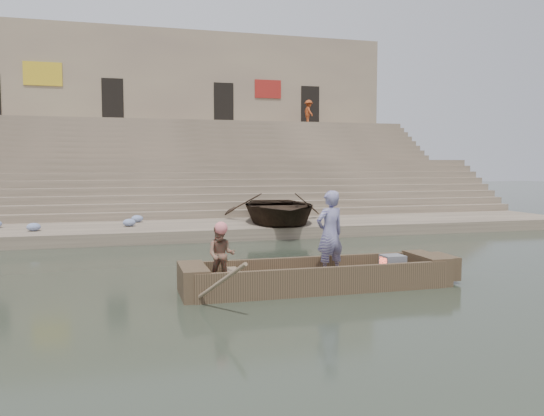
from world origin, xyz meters
name	(u,v)px	position (x,y,z in m)	size (l,w,h in m)	color
ground	(195,283)	(0.00, 0.00, 0.00)	(120.00, 120.00, 0.00)	#252F23
lower_landing	(167,231)	(0.00, 8.00, 0.20)	(32.00, 4.00, 0.40)	gray
mid_landing	(154,188)	(0.00, 15.50, 1.40)	(32.00, 3.00, 2.80)	gray
upper_landing	(148,164)	(0.00, 22.50, 2.60)	(32.00, 3.00, 5.20)	gray
ghat_steps	(152,179)	(0.00, 17.19, 1.80)	(32.00, 11.00, 5.20)	gray
building_wall	(144,120)	(0.00, 26.50, 5.60)	(32.00, 5.07, 11.20)	tan
main_rowboat	(317,283)	(2.37, -1.15, 0.11)	(5.00, 1.30, 0.22)	brown
rowboat_trim	(326,273)	(2.57, -1.16, 0.31)	(6.04, 2.63, 1.83)	brown
standing_man	(330,234)	(2.68, -1.07, 1.12)	(0.66, 0.43, 1.80)	navy
rowing_man	(221,255)	(0.37, -1.20, 0.80)	(0.57, 0.44, 1.16)	#226849
television	(392,264)	(4.09, -1.15, 0.42)	(0.46, 0.42, 0.40)	slate
beached_rowboat	(278,208)	(4.05, 7.66, 0.96)	(3.84, 5.37, 1.11)	#2D2116
pedestrian	(309,112)	(10.46, 22.72, 6.01)	(1.04, 0.60, 1.62)	#9D3F1A
cloth_bundles	(76,223)	(-3.07, 8.32, 0.53)	(5.17, 2.34, 0.26)	#3F5999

